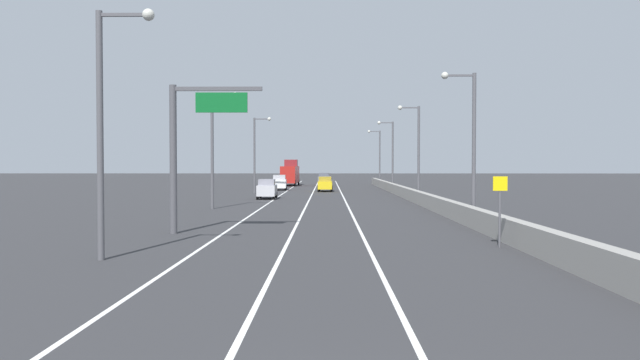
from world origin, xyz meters
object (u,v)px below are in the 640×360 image
lamp_post_right_second (469,135)px  car_yellow_2 (325,184)px  lamp_post_right_third (416,145)px  lamp_post_right_fourth (391,150)px  car_white_0 (279,183)px  box_truck (290,174)px  speed_advisory_sign (500,206)px  lamp_post_right_fifth (378,153)px  overhead_sign_gantry (188,140)px  lamp_post_left_near (108,115)px  lamp_post_left_mid (216,141)px  car_gray_3 (324,179)px  car_silver_1 (267,189)px  lamp_post_left_far (257,149)px

lamp_post_right_second → car_yellow_2: (-8.96, 41.03, -4.35)m
lamp_post_right_third → lamp_post_right_fourth: size_ratio=1.00×
car_white_0 → box_truck: box_truck is taller
speed_advisory_sign → lamp_post_right_fifth: bearing=89.1°
speed_advisory_sign → overhead_sign_gantry: bearing=160.6°
lamp_post_left_near → box_truck: bearing=88.6°
lamp_post_left_mid → car_gray_3: lamp_post_left_mid is taller
box_truck → car_white_0: bearing=-91.1°
lamp_post_right_fifth → lamp_post_left_near: same height
lamp_post_right_second → car_silver_1: bearing=121.4°
speed_advisory_sign → lamp_post_right_second: bearing=83.0°
lamp_post_right_second → car_silver_1: 28.71m
lamp_post_right_fourth → lamp_post_right_third: bearing=-89.4°
car_yellow_2 → box_truck: (-5.84, 21.79, 0.99)m
lamp_post_right_second → lamp_post_right_third: size_ratio=1.00×
lamp_post_right_fifth → lamp_post_left_far: bearing=-121.0°
lamp_post_right_third → lamp_post_left_mid: 20.51m
lamp_post_right_third → car_white_0: 28.25m
speed_advisory_sign → box_truck: 75.88m
lamp_post_right_fifth → overhead_sign_gantry: bearing=-102.3°
box_truck → lamp_post_left_far: bearing=-95.1°
lamp_post_right_third → car_white_0: bearing=122.4°
lamp_post_right_fourth → car_yellow_2: bearing=-168.9°
lamp_post_left_far → car_white_0: (2.03, 9.03, -4.29)m
speed_advisory_sign → car_gray_3: 72.98m
lamp_post_right_second → lamp_post_right_third: 21.36m
lamp_post_left_far → car_yellow_2: lamp_post_left_far is taller
car_silver_1 → box_truck: box_truck is taller
lamp_post_right_fourth → lamp_post_left_far: 18.11m
lamp_post_right_third → car_white_0: (-14.97, 23.57, -4.29)m
lamp_post_right_second → lamp_post_left_far: same height
overhead_sign_gantry → car_white_0: (0.58, 51.78, -3.70)m
lamp_post_left_far → lamp_post_right_fifth: bearing=59.0°
lamp_post_left_far → overhead_sign_gantry: bearing=-88.1°
car_yellow_2 → overhead_sign_gantry: bearing=-98.1°
overhead_sign_gantry → car_yellow_2: bearing=81.9°
overhead_sign_gantry → speed_advisory_sign: (14.28, -5.03, -2.96)m
car_white_0 → speed_advisory_sign: bearing=-76.4°
car_gray_3 → box_truck: box_truck is taller
overhead_sign_gantry → lamp_post_left_far: size_ratio=0.82×
lamp_post_left_mid → car_white_0: bearing=86.2°
lamp_post_left_mid → car_silver_1: lamp_post_left_mid is taller
lamp_post_left_far → car_gray_3: size_ratio=2.10×
lamp_post_right_fourth → car_gray_3: size_ratio=2.10×
lamp_post_right_fourth → lamp_post_left_near: size_ratio=1.00×
lamp_post_left_mid → lamp_post_right_fifth: bearing=72.3°
lamp_post_right_fifth → lamp_post_left_far: (-16.92, -28.17, 0.00)m
lamp_post_right_fifth → car_white_0: lamp_post_right_fifth is taller
car_silver_1 → car_yellow_2: car_silver_1 is taller
car_gray_3 → lamp_post_right_fourth: bearing=-63.8°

